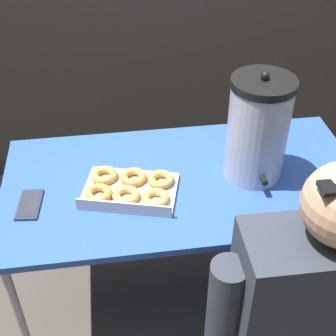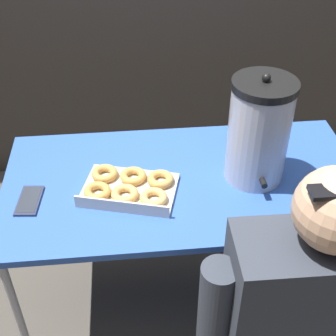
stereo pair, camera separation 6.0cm
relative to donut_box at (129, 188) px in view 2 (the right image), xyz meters
name	(u,v)px [view 2 (the right image)]	position (x,y,z in m)	size (l,w,h in m)	color
ground_plane	(181,296)	(0.22, 0.06, -0.77)	(12.00, 12.00, 0.00)	#4C473F
folding_table	(184,189)	(0.22, 0.06, -0.07)	(1.41, 0.72, 0.74)	#2D56B2
donut_box	(129,188)	(0.00, 0.00, 0.00)	(0.40, 0.32, 0.05)	beige
coffee_urn	(259,132)	(0.49, 0.05, 0.18)	(0.23, 0.26, 0.44)	#B7B7BC
cell_phone	(29,201)	(-0.37, -0.02, -0.02)	(0.09, 0.17, 0.01)	#2D334C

